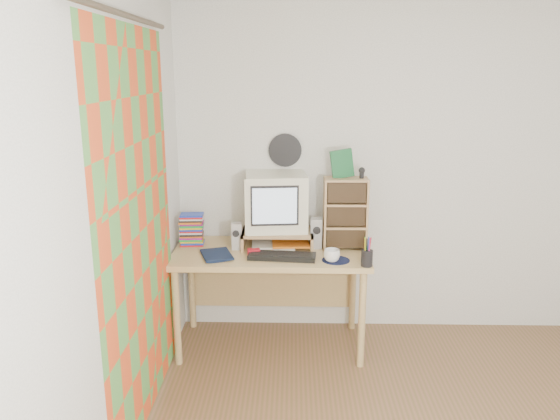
{
  "coord_description": "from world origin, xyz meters",
  "views": [
    {
      "loc": [
        -0.87,
        -2.36,
        2.02
      ],
      "look_at": [
        -0.96,
        1.33,
        1.07
      ],
      "focal_mm": 35.0,
      "sensor_mm": 36.0,
      "label": 1
    }
  ],
  "objects_px": {
    "desk": "(271,265)",
    "crt_monitor": "(275,202)",
    "cd_rack": "(345,214)",
    "keyboard": "(282,256)",
    "mug": "(332,256)",
    "diary": "(203,255)",
    "dvd_stack": "(192,229)"
  },
  "relations": [
    {
      "from": "crt_monitor",
      "to": "cd_rack",
      "type": "relative_size",
      "value": 0.83
    },
    {
      "from": "keyboard",
      "to": "crt_monitor",
      "type": "bearing_deg",
      "value": 105.32
    },
    {
      "from": "keyboard",
      "to": "mug",
      "type": "distance_m",
      "value": 0.35
    },
    {
      "from": "dvd_stack",
      "to": "diary",
      "type": "bearing_deg",
      "value": -70.88
    },
    {
      "from": "crt_monitor",
      "to": "dvd_stack",
      "type": "bearing_deg",
      "value": 176.19
    },
    {
      "from": "keyboard",
      "to": "mug",
      "type": "bearing_deg",
      "value": -4.11
    },
    {
      "from": "cd_rack",
      "to": "diary",
      "type": "xyz_separation_m",
      "value": [
        -1.0,
        -0.24,
        -0.24
      ]
    },
    {
      "from": "dvd_stack",
      "to": "mug",
      "type": "height_order",
      "value": "dvd_stack"
    },
    {
      "from": "cd_rack",
      "to": "crt_monitor",
      "type": "bearing_deg",
      "value": 171.19
    },
    {
      "from": "desk",
      "to": "dvd_stack",
      "type": "relative_size",
      "value": 5.88
    },
    {
      "from": "crt_monitor",
      "to": "diary",
      "type": "distance_m",
      "value": 0.66
    },
    {
      "from": "mug",
      "to": "cd_rack",
      "type": "bearing_deg",
      "value": 69.66
    },
    {
      "from": "cd_rack",
      "to": "mug",
      "type": "xyz_separation_m",
      "value": [
        -0.11,
        -0.3,
        -0.22
      ]
    },
    {
      "from": "cd_rack",
      "to": "dvd_stack",
      "type": "bearing_deg",
      "value": 176.81
    },
    {
      "from": "desk",
      "to": "crt_monitor",
      "type": "relative_size",
      "value": 3.22
    },
    {
      "from": "crt_monitor",
      "to": "cd_rack",
      "type": "xyz_separation_m",
      "value": [
        0.51,
        -0.07,
        -0.07
      ]
    },
    {
      "from": "crt_monitor",
      "to": "dvd_stack",
      "type": "distance_m",
      "value": 0.66
    },
    {
      "from": "desk",
      "to": "mug",
      "type": "relative_size",
      "value": 12.7
    },
    {
      "from": "desk",
      "to": "cd_rack",
      "type": "height_order",
      "value": "cd_rack"
    },
    {
      "from": "cd_rack",
      "to": "mug",
      "type": "relative_size",
      "value": 4.73
    },
    {
      "from": "cd_rack",
      "to": "diary",
      "type": "height_order",
      "value": "cd_rack"
    },
    {
      "from": "crt_monitor",
      "to": "diary",
      "type": "height_order",
      "value": "crt_monitor"
    },
    {
      "from": "crt_monitor",
      "to": "keyboard",
      "type": "height_order",
      "value": "crt_monitor"
    },
    {
      "from": "crt_monitor",
      "to": "diary",
      "type": "bearing_deg",
      "value": -153.35
    },
    {
      "from": "keyboard",
      "to": "dvd_stack",
      "type": "relative_size",
      "value": 1.95
    },
    {
      "from": "dvd_stack",
      "to": "cd_rack",
      "type": "distance_m",
      "value": 1.14
    },
    {
      "from": "desk",
      "to": "crt_monitor",
      "type": "distance_m",
      "value": 0.47
    },
    {
      "from": "desk",
      "to": "cd_rack",
      "type": "relative_size",
      "value": 2.68
    },
    {
      "from": "desk",
      "to": "cd_rack",
      "type": "xyz_separation_m",
      "value": [
        0.54,
        0.01,
        0.4
      ]
    },
    {
      "from": "crt_monitor",
      "to": "keyboard",
      "type": "distance_m",
      "value": 0.45
    },
    {
      "from": "cd_rack",
      "to": "mug",
      "type": "distance_m",
      "value": 0.39
    },
    {
      "from": "diary",
      "to": "mug",
      "type": "bearing_deg",
      "value": -22.03
    }
  ]
}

